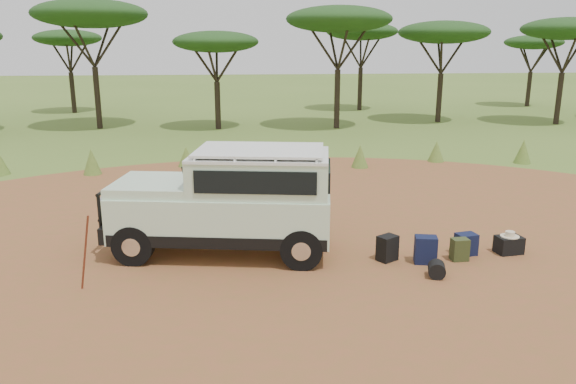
{
  "coord_description": "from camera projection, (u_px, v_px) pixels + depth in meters",
  "views": [
    {
      "loc": [
        -1.54,
        -10.31,
        4.17
      ],
      "look_at": [
        -0.25,
        1.6,
        1.0
      ],
      "focal_mm": 35.0,
      "sensor_mm": 36.0,
      "label": 1
    }
  ],
  "objects": [
    {
      "name": "hard_case",
      "position": [
        509.0,
        245.0,
        11.49
      ],
      "size": [
        0.55,
        0.43,
        0.36
      ],
      "primitive_type": "cube",
      "rotation": [
        0.0,
        0.0,
        0.13
      ],
      "color": "black",
      "rests_on": "ground"
    },
    {
      "name": "backpack_olive",
      "position": [
        460.0,
        250.0,
        11.1
      ],
      "size": [
        0.34,
        0.25,
        0.45
      ],
      "primitive_type": "cube",
      "rotation": [
        0.0,
        0.0,
        0.04
      ],
      "color": "#35411E",
      "rests_on": "ground"
    },
    {
      "name": "ground",
      "position": [
        309.0,
        261.0,
        11.14
      ],
      "size": [
        140.0,
        140.0,
        0.0
      ],
      "primitive_type": "plane",
      "color": "#537128",
      "rests_on": "ground"
    },
    {
      "name": "grass_fringe",
      "position": [
        276.0,
        156.0,
        19.38
      ],
      "size": [
        36.6,
        1.6,
        0.9
      ],
      "color": "#537128",
      "rests_on": "ground"
    },
    {
      "name": "acacia_treeline",
      "position": [
        269.0,
        30.0,
        29.0
      ],
      "size": [
        46.7,
        13.2,
        6.26
      ],
      "color": "#2C2119",
      "rests_on": "ground"
    },
    {
      "name": "dirt_clearing",
      "position": [
        309.0,
        261.0,
        11.14
      ],
      "size": [
        23.0,
        23.0,
        0.01
      ],
      "primitive_type": "cylinder",
      "color": "brown",
      "rests_on": "ground"
    },
    {
      "name": "safari_vehicle",
      "position": [
        230.0,
        204.0,
        11.31
      ],
      "size": [
        4.71,
        2.52,
        2.18
      ],
      "rotation": [
        0.0,
        0.0,
        -0.18
      ],
      "color": "silver",
      "rests_on": "ground"
    },
    {
      "name": "backpack_navy",
      "position": [
        425.0,
        250.0,
        10.95
      ],
      "size": [
        0.47,
        0.38,
        0.55
      ],
      "primitive_type": "cube",
      "rotation": [
        0.0,
        0.0,
        -0.22
      ],
      "color": "#101832",
      "rests_on": "ground"
    },
    {
      "name": "stuff_sack",
      "position": [
        437.0,
        270.0,
        10.3
      ],
      "size": [
        0.39,
        0.39,
        0.31
      ],
      "primitive_type": "cylinder",
      "rotation": [
        1.57,
        0.0,
        -0.3
      ],
      "color": "black",
      "rests_on": "ground"
    },
    {
      "name": "backpack_black",
      "position": [
        387.0,
        248.0,
        11.08
      ],
      "size": [
        0.47,
        0.43,
        0.52
      ],
      "primitive_type": "cube",
      "rotation": [
        0.0,
        0.0,
        0.56
      ],
      "color": "black",
      "rests_on": "ground"
    },
    {
      "name": "safari_hat",
      "position": [
        510.0,
        235.0,
        11.43
      ],
      "size": [
        0.38,
        0.38,
        0.11
      ],
      "color": "beige",
      "rests_on": "hard_case"
    },
    {
      "name": "walking_staff",
      "position": [
        85.0,
        253.0,
        9.59
      ],
      "size": [
        0.32,
        0.28,
        1.41
      ],
      "primitive_type": "cylinder",
      "rotation": [
        0.25,
        0.0,
        0.88
      ],
      "color": "maroon",
      "rests_on": "ground"
    },
    {
      "name": "duffel_navy",
      "position": [
        466.0,
        244.0,
        11.4
      ],
      "size": [
        0.45,
        0.37,
        0.45
      ],
      "primitive_type": "cube",
      "rotation": [
        0.0,
        0.0,
        0.18
      ],
      "color": "#101832",
      "rests_on": "ground"
    }
  ]
}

